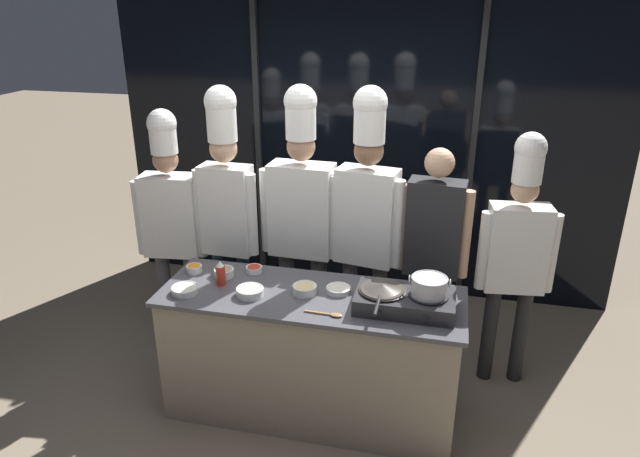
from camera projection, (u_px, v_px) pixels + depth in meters
name	position (u px, v px, depth m)	size (l,w,h in m)	color
ground_plane	(312.00, 409.00, 3.91)	(24.00, 24.00, 0.00)	#7F705B
window_wall_back	(362.00, 150.00, 5.12)	(4.52, 0.09, 2.70)	black
demo_counter	(311.00, 354.00, 3.75)	(1.92, 0.67, 0.89)	gray
portable_stove	(405.00, 301.00, 3.39)	(0.59, 0.35, 0.11)	#28282B
frying_pan	(383.00, 288.00, 3.39)	(0.28, 0.49, 0.04)	#38332D
stock_pot	(429.00, 286.00, 3.32)	(0.24, 0.21, 0.11)	#B7BABF
squeeze_bottle_chili	(221.00, 273.00, 3.68)	(0.06, 0.06, 0.17)	red
prep_bowl_shrimp	(250.00, 291.00, 3.56)	(0.17, 0.17, 0.05)	white
prep_bowl_chili_flakes	(254.00, 269.00, 3.87)	(0.11, 0.11, 0.04)	white
prep_bowl_bean_sprouts	(185.00, 289.00, 3.59)	(0.17, 0.17, 0.05)	white
prep_bowl_ginger	(305.00, 289.00, 3.58)	(0.15, 0.15, 0.06)	white
prep_bowl_carrots	(194.00, 268.00, 3.86)	(0.11, 0.11, 0.05)	white
prep_bowl_mushrooms	(224.00, 272.00, 3.80)	(0.13, 0.13, 0.06)	white
prep_bowl_onion	(338.00, 289.00, 3.60)	(0.16, 0.16, 0.04)	white
serving_spoon_solid	(331.00, 314.00, 3.34)	(0.23, 0.05, 0.02)	olive
chef_head	(171.00, 214.00, 4.30)	(0.54, 0.27, 1.89)	#4C4C51
chef_sous	(226.00, 199.00, 4.16)	(0.49, 0.22, 2.07)	#2D3856
chef_line	(302.00, 208.00, 4.14)	(0.61, 0.26, 2.08)	#4C4C51
chef_pastry	(367.00, 210.00, 3.99)	(0.55, 0.29, 2.10)	#4C4C51
person_guest	(433.00, 242.00, 3.92)	(0.50, 0.23, 1.72)	#4C4C51
chef_apprentice	(517.00, 246.00, 3.84)	(0.52, 0.26, 1.84)	#232326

